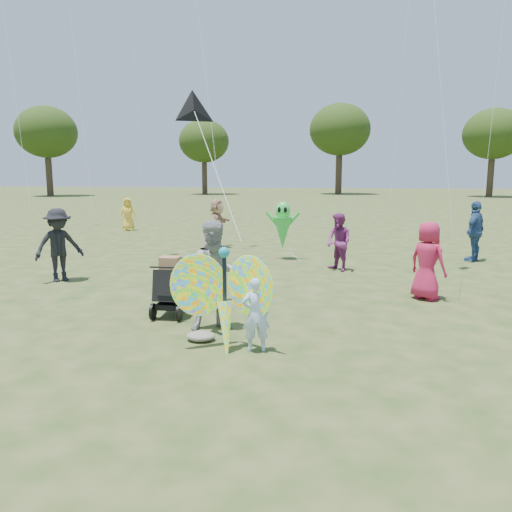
% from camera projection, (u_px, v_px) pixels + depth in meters
% --- Properties ---
extents(ground, '(160.00, 160.00, 0.00)m').
position_uv_depth(ground, '(254.00, 343.00, 7.63)').
color(ground, '#51592B').
rests_on(ground, ground).
extents(child_girl, '(0.46, 0.37, 1.11)m').
position_uv_depth(child_girl, '(256.00, 314.00, 7.20)').
color(child_girl, '#B3CEFE').
rests_on(child_girl, ground).
extents(adult_man, '(1.09, 0.98, 1.82)m').
position_uv_depth(adult_man, '(217.00, 276.00, 8.13)').
color(adult_man, gray).
rests_on(adult_man, ground).
extents(grey_bag, '(0.45, 0.37, 0.14)m').
position_uv_depth(grey_bag, '(201.00, 336.00, 7.73)').
color(grey_bag, gray).
rests_on(grey_bag, ground).
extents(crowd_a, '(0.92, 0.91, 1.60)m').
position_uv_depth(crowd_a, '(428.00, 261.00, 10.16)').
color(crowd_a, '#B21C43').
rests_on(crowd_a, ground).
extents(crowd_b, '(1.24, 1.27, 1.75)m').
position_uv_depth(crowd_b, '(59.00, 245.00, 11.87)').
color(crowd_b, black).
rests_on(crowd_b, ground).
extents(crowd_c, '(0.96, 1.09, 1.77)m').
position_uv_depth(crowd_c, '(475.00, 231.00, 14.59)').
color(crowd_c, '#315087').
rests_on(crowd_c, ground).
extents(crowd_d, '(0.62, 1.60, 1.69)m').
position_uv_depth(crowd_d, '(217.00, 224.00, 17.16)').
color(crowd_d, tan).
rests_on(crowd_d, ground).
extents(crowd_e, '(0.93, 0.94, 1.53)m').
position_uv_depth(crowd_e, '(339.00, 242.00, 13.16)').
color(crowd_e, '#802A6F').
rests_on(crowd_e, ground).
extents(crowd_g, '(0.83, 0.66, 1.47)m').
position_uv_depth(crowd_g, '(128.00, 214.00, 22.46)').
color(crowd_g, yellow).
rests_on(crowd_g, ground).
extents(jogging_stroller, '(0.53, 1.06, 1.09)m').
position_uv_depth(jogging_stroller, '(172.00, 282.00, 9.08)').
color(jogging_stroller, black).
rests_on(jogging_stroller, ground).
extents(butterfly_kite, '(1.74, 0.75, 1.73)m').
position_uv_depth(butterfly_kite, '(225.00, 299.00, 7.22)').
color(butterfly_kite, red).
rests_on(butterfly_kite, ground).
extents(delta_kite_rig, '(1.62, 1.81, 2.67)m').
position_uv_depth(delta_kite_rig, '(194.00, 111.00, 9.31)').
color(delta_kite_rig, black).
rests_on(delta_kite_rig, ground).
extents(alien_kite, '(1.12, 0.69, 1.74)m').
position_uv_depth(alien_kite, '(283.00, 227.00, 14.88)').
color(alien_kite, green).
rests_on(alien_kite, ground).
extents(tree_line, '(91.78, 33.60, 10.79)m').
position_uv_depth(tree_line, '(358.00, 129.00, 49.85)').
color(tree_line, '#3A2D21').
rests_on(tree_line, ground).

